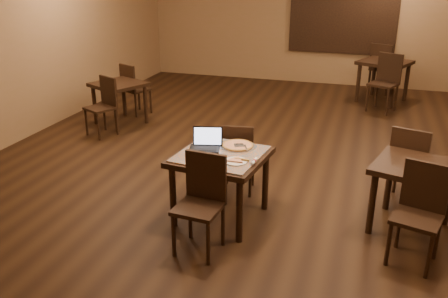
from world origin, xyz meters
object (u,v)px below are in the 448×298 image
(tiled_table, at_px, (221,162))
(other_table_a_chair_near, at_px, (386,79))
(chair_main_far, at_px, (238,155))
(other_table_b_chair_far, at_px, (133,86))
(laptop, at_px, (206,143))
(other_table_c_chair_near, at_px, (420,208))
(pizza_pan, at_px, (238,146))
(other_table_a_chair_far, at_px, (382,66))
(other_table_b, at_px, (119,90))
(chair_main_near, at_px, (202,197))
(other_table_a, at_px, (384,68))
(other_table_c_chair_far, at_px, (409,162))
(other_table_c, at_px, (415,176))
(other_table_b_chair_near, at_px, (104,103))

(tiled_table, bearing_deg, other_table_a_chair_near, 77.63)
(chair_main_far, height_order, other_table_b_chair_far, other_table_b_chair_far)
(tiled_table, height_order, other_table_b_chair_far, other_table_b_chair_far)
(laptop, height_order, other_table_c_chair_near, laptop)
(chair_main_far, height_order, pizza_pan, chair_main_far)
(other_table_c_chair_near, bearing_deg, other_table_a_chair_far, 109.18)
(other_table_a_chair_near, bearing_deg, other_table_b, -129.49)
(tiled_table, height_order, other_table_a_chair_far, other_table_a_chair_far)
(tiled_table, relative_size, other_table_a_chair_far, 0.96)
(chair_main_near, xyz_separation_m, other_table_a_chair_near, (1.70, 5.47, 0.06))
(other_table_a, xyz_separation_m, other_table_c_chair_far, (0.28, -4.57, -0.15))
(laptop, xyz_separation_m, other_table_a, (1.87, 5.39, -0.13))
(tiled_table, bearing_deg, other_table_c_chair_near, 1.34)
(other_table_b_chair_far, distance_m, other_table_c, 5.47)
(other_table_c_chair_near, bearing_deg, chair_main_far, 173.43)
(other_table_a_chair_far, bearing_deg, pizza_pan, 99.08)
(other_table_a_chair_far, distance_m, other_table_b_chair_far, 5.25)
(other_table_a_chair_far, relative_size, other_table_c_chair_near, 1.12)
(tiled_table, height_order, laptop, laptop)
(other_table_b_chair_near, relative_size, other_table_c, 0.97)
(other_table_a_chair_near, bearing_deg, other_table_c_chair_near, -63.22)
(other_table_a, bearing_deg, other_table_c_chair_near, -63.20)
(other_table_a_chair_near, relative_size, other_table_c_chair_far, 1.12)
(other_table_b, height_order, other_table_b_chair_near, other_table_b_chair_near)
(other_table_b_chair_near, height_order, other_table_c_chair_near, other_table_c_chair_near)
(chair_main_far, height_order, other_table_b_chair_near, other_table_b_chair_near)
(laptop, xyz_separation_m, other_table_b, (-2.48, 2.52, -0.21))
(other_table_a_chair_near, xyz_separation_m, other_table_a_chair_far, (-0.08, 1.27, 0.00))
(other_table_c_chair_near, bearing_deg, other_table_c_chair_far, 108.23)
(tiled_table, relative_size, other_table_a_chair_near, 0.96)
(pizza_pan, height_order, other_table_c_chair_far, other_table_c_chair_far)
(other_table_a_chair_near, bearing_deg, other_table_b_chair_far, -135.71)
(tiled_table, relative_size, other_table_c_chair_far, 1.07)
(other_table_b_chair_near, bearing_deg, other_table_c_chair_near, -1.11)
(chair_main_far, relative_size, other_table_c_chair_near, 0.94)
(pizza_pan, bearing_deg, other_table_c_chair_far, 20.43)
(other_table_c_chair_near, bearing_deg, other_table_b_chair_near, 169.94)
(other_table_a_chair_far, xyz_separation_m, other_table_b_chair_far, (-4.35, -2.95, -0.07))
(chair_main_far, bearing_deg, other_table_b_chair_far, -51.66)
(chair_main_far, distance_m, other_table_c_chair_far, 1.96)
(pizza_pan, height_order, other_table_a, other_table_a)
(laptop, height_order, other_table_c_chair_far, laptop)
(other_table_b_chair_near, xyz_separation_m, other_table_c_chair_near, (4.65, -2.26, 0.01))
(tiled_table, distance_m, pizza_pan, 0.29)
(chair_main_near, xyz_separation_m, pizza_pan, (0.11, 0.86, 0.22))
(tiled_table, bearing_deg, chair_main_far, 95.95)
(other_table_b_chair_near, bearing_deg, laptop, -13.85)
(other_table_a_chair_near, xyz_separation_m, other_table_c, (0.27, -4.49, 0.01))
(other_table_a_chair_near, distance_m, other_table_c, 4.50)
(laptop, bearing_deg, other_table_c_chair_far, 7.14)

